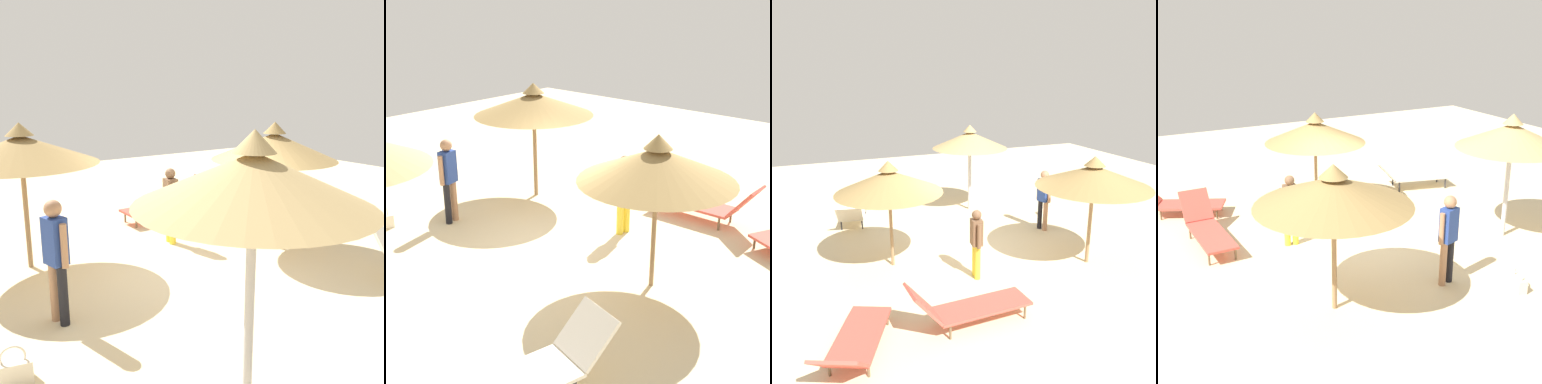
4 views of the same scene
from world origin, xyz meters
TOP-DOWN VIEW (x-y plane):
  - ground at (0.00, 0.00)m, footprint 24.00×24.00m
  - parasol_umbrella_back at (1.34, 2.90)m, footprint 2.33×2.33m
  - parasol_umbrella_front at (-1.93, -0.13)m, footprint 2.39×2.39m
  - parasol_umbrella_far_right at (2.32, -1.75)m, footprint 2.58×2.58m
  - lounge_chair_edge at (-2.37, 2.89)m, footprint 1.16×2.20m
  - lounge_chair_near_left at (-3.26, -3.19)m, footprint 1.51×2.18m
  - lounge_chair_near_right at (-1.31, -2.99)m, footprint 2.26×0.70m
  - person_standing_center at (2.51, 0.44)m, footprint 0.29×0.48m
  - person_standing_far_left at (-0.39, -1.42)m, footprint 0.25×0.46m
  - handbag at (3.33, 1.41)m, footprint 0.42×0.26m

SIDE VIEW (x-z plane):
  - ground at x=0.00m, z-range -0.10..0.00m
  - handbag at x=3.33m, z-range -0.08..0.37m
  - lounge_chair_near_left at x=-3.26m, z-range -0.04..0.71m
  - lounge_chair_near_right at x=-1.31m, z-range -0.07..0.85m
  - lounge_chair_edge at x=-2.37m, z-range -0.04..0.81m
  - person_standing_far_left at x=-0.39m, z-range 0.10..1.64m
  - person_standing_center at x=2.51m, z-range 0.13..1.84m
  - parasol_umbrella_front at x=-1.93m, z-range 0.77..3.24m
  - parasol_umbrella_far_right at x=2.32m, z-range 0.82..3.36m
  - parasol_umbrella_back at x=1.34m, z-range 0.89..3.62m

